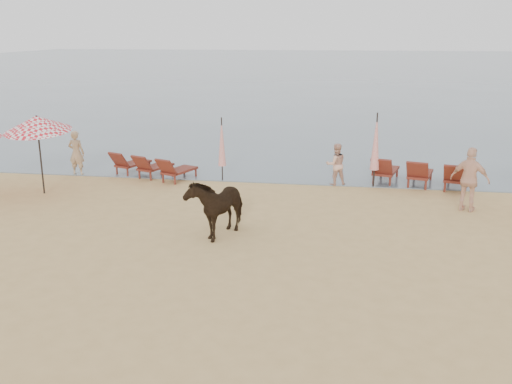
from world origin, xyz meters
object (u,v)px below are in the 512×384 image
Objects in this scene: cow at (217,205)px; beachgoer_right_a at (336,164)px; umbrella_closed_left at (222,142)px; umbrella_closed_right at (376,142)px; lounger_cluster_left at (152,166)px; lounger_cluster_right at (419,173)px; umbrella_open_left_b at (37,124)px; beachgoer_left at (76,153)px; beachgoer_right_b at (470,180)px.

cow is 1.29× the size of beachgoer_right_a.
umbrella_closed_left reaches higher than cow.
umbrella_closed_left is at bearing 179.25° from umbrella_closed_right.
beachgoer_right_a is (6.80, -0.05, 0.31)m from lounger_cluster_left.
lounger_cluster_right is 1.29× the size of umbrella_open_left_b.
beachgoer_right_a is at bearing 174.85° from umbrella_closed_right.
umbrella_closed_right is 11.06m from beachgoer_left.
beachgoer_left is 0.87× the size of beachgoer_right_b.
lounger_cluster_right is at bearing -42.38° from beachgoer_right_b.
lounger_cluster_right is 1.35× the size of umbrella_closed_right.
umbrella_closed_right is at bearing 70.76° from cow.
lounger_cluster_left is 2.94m from beachgoer_left.
cow is (3.74, -5.63, 0.37)m from lounger_cluster_left.
beachgoer_left reaches higher than lounger_cluster_left.
umbrella_open_left_b is (-12.61, -2.86, 1.88)m from lounger_cluster_right.
beachgoer_right_b is (1.12, -2.71, 0.50)m from lounger_cluster_right.
umbrella_closed_right is 3.62m from beachgoer_right_b.
beachgoer_right_b is at bearing 131.44° from beachgoer_right_a.
beachgoer_left is 1.14× the size of beachgoer_right_a.
lounger_cluster_right is (9.71, 0.22, 0.04)m from lounger_cluster_left.
beachgoer_right_b reaches higher than beachgoer_left.
umbrella_closed_left is (-7.00, -0.32, 0.95)m from lounger_cluster_right.
beachgoer_right_b is at bearing 172.66° from beachgoer_left.
beachgoer_left is 9.71m from beachgoer_right_a.
umbrella_open_left_b is 7.45m from cow.
cow is (6.64, -2.99, -1.55)m from umbrella_open_left_b.
umbrella_closed_left is 1.56× the size of beachgoer_right_a.
beachgoer_right_a is (-2.91, -0.27, 0.27)m from lounger_cluster_right.
beachgoer_right_a is at bearing -177.24° from beachgoer_left.
lounger_cluster_left is 8.21m from umbrella_closed_right.
cow is at bearing 142.73° from beachgoer_left.
cow is 8.68m from beachgoer_left.
umbrella_open_left_b reaches higher than umbrella_closed_left.
beachgoer_right_a is (9.71, 0.01, -0.10)m from beachgoer_left.
lounger_cluster_left is 6.80m from beachgoer_right_a.
lounger_cluster_right is 12.63m from beachgoer_left.
umbrella_open_left_b is 1.39× the size of beachgoer_right_b.
beachgoer_right_a is at bearing 0.69° from umbrella_closed_left.
cow is at bearing 49.20° from beachgoer_right_b.
umbrella_open_left_b is 11.32m from umbrella_closed_right.
beachgoer_right_b reaches higher than lounger_cluster_left.
beachgoer_left is at bearing -17.28° from beachgoer_right_a.
lounger_cluster_right is 2.98m from beachgoer_right_b.
beachgoer_right_b is (13.73, -2.43, 0.13)m from beachgoer_left.
umbrella_closed_left is 1.19× the size of beachgoer_right_b.
lounger_cluster_right is 8.37m from cow.
cow is at bearing 43.96° from beachgoer_right_a.
umbrella_closed_left is 1.37× the size of beachgoer_left.
lounger_cluster_left is at bearing 143.08° from cow.
umbrella_closed_left is (5.61, 2.54, -0.93)m from umbrella_open_left_b.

